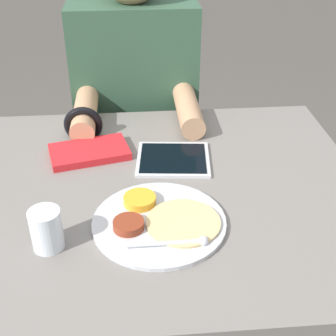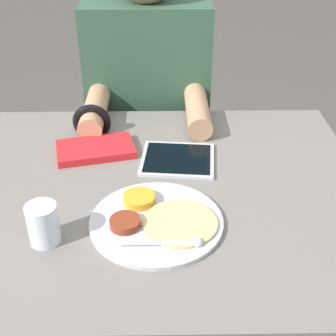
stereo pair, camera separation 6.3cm
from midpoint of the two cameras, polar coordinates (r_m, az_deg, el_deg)
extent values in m
cube|color=slate|center=(1.38, -1.84, -15.63)|extent=(1.12, 0.85, 0.77)
cylinder|color=#B7BABF|center=(1.01, 0.36, -6.61)|extent=(0.29, 0.29, 0.01)
cylinder|color=gold|center=(1.06, -1.83, -3.80)|extent=(0.07, 0.07, 0.02)
cylinder|color=maroon|center=(0.99, -3.41, -6.72)|extent=(0.07, 0.07, 0.02)
cylinder|color=tan|center=(1.00, 3.31, -6.74)|extent=(0.16, 0.16, 0.01)
cylinder|color=#B7BABF|center=(0.95, 0.91, -9.17)|extent=(0.15, 0.01, 0.01)
sphere|color=#B7BABF|center=(0.95, 5.59, -9.09)|extent=(0.02, 0.02, 0.02)
cube|color=silver|center=(1.27, -7.41, 2.04)|extent=(0.22, 0.16, 0.01)
cube|color=red|center=(1.27, -7.43, 2.27)|extent=(0.23, 0.17, 0.02)
cube|color=#B7B7BC|center=(1.23, 2.66, 1.02)|extent=(0.21, 0.19, 0.01)
cube|color=black|center=(1.22, 2.66, 1.20)|extent=(0.18, 0.17, 0.00)
cube|color=black|center=(1.92, -1.12, -5.93)|extent=(0.37, 0.22, 0.44)
cube|color=#2D4C38|center=(1.64, -1.32, 8.85)|extent=(0.41, 0.20, 0.63)
cylinder|color=tan|center=(1.43, -7.62, 7.04)|extent=(0.07, 0.28, 0.07)
cylinder|color=tan|center=(1.43, 4.87, 7.16)|extent=(0.07, 0.28, 0.07)
torus|color=black|center=(1.36, -7.96, 5.52)|extent=(0.11, 0.02, 0.11)
cylinder|color=silver|center=(0.97, -13.18, -6.69)|extent=(0.06, 0.06, 0.09)
camera|label=1|loc=(0.03, -88.33, 1.06)|focal=50.00mm
camera|label=2|loc=(0.03, 91.67, -1.06)|focal=50.00mm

